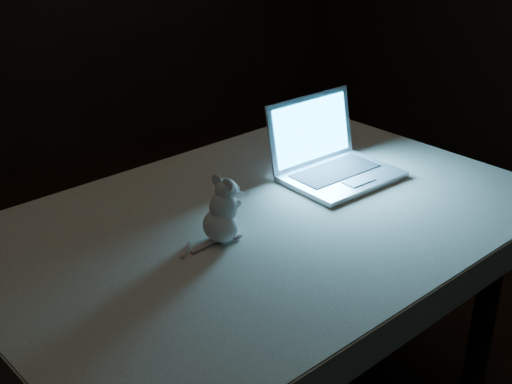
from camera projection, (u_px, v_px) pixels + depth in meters
table at (264, 335)px, 2.08m from camera, size 1.62×1.16×0.80m
tablecloth at (258, 237)px, 1.91m from camera, size 1.85×1.51×0.10m
laptop at (344, 144)px, 2.09m from camera, size 0.37×0.34×0.24m
plush_mouse at (220, 210)px, 1.75m from camera, size 0.17×0.17×0.18m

